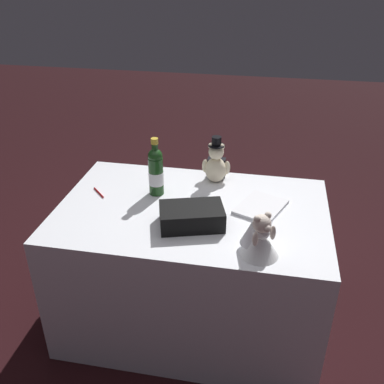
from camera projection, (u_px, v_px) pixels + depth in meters
ground_plane at (192, 316)px, 2.69m from camera, size 12.00×12.00×0.00m
reception_table at (192, 266)px, 2.50m from camera, size 1.44×0.93×0.78m
teddy_bear_groom at (216, 165)px, 2.54m from camera, size 0.17×0.15×0.28m
teddy_bear_bride at (259, 236)px, 1.93m from camera, size 0.21×0.22×0.22m
champagne_bottle at (156, 171)px, 2.39m from camera, size 0.08×0.08×0.33m
signing_pen at (99, 193)px, 2.45m from camera, size 0.10×0.11×0.01m
gift_case_black at (192, 216)px, 2.15m from camera, size 0.36×0.28×0.10m
guestbook at (261, 207)px, 2.31m from camera, size 0.30×0.33×0.02m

